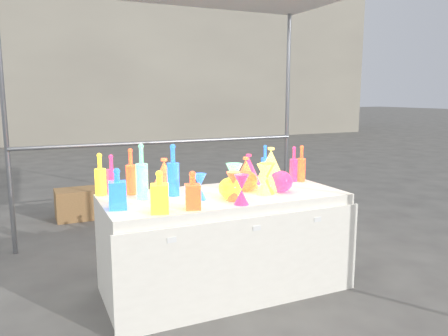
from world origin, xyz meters
name	(u,v)px	position (x,y,z in m)	size (l,w,h in m)	color
ground	(224,288)	(0.00, 0.00, 0.00)	(80.00, 80.00, 0.00)	slate
display_table	(225,242)	(0.00, -0.01, 0.37)	(1.84, 0.83, 0.75)	white
background_building	(170,56)	(4.00, 14.00, 3.00)	(14.00, 6.00, 6.00)	#A59D8A
cardboard_box_closed	(77,204)	(-0.82, 2.49, 0.18)	(0.50, 0.37, 0.37)	#A07548
cardboard_box_flat	(158,202)	(0.27, 2.80, 0.03)	(0.69, 0.49, 0.06)	#A07548
bottle_0	(100,174)	(-0.85, 0.35, 0.91)	(0.08, 0.08, 0.32)	red
bottle_1	(100,174)	(-0.85, 0.35, 0.91)	(0.07, 0.07, 0.31)	#188941
bottle_2	(131,172)	(-0.64, 0.28, 0.92)	(0.08, 0.08, 0.35)	orange
bottle_3	(112,174)	(-0.77, 0.35, 0.90)	(0.08, 0.08, 0.30)	#1B40A2
bottle_5	(142,171)	(-0.60, 0.11, 0.95)	(0.09, 0.09, 0.40)	#B0236E
bottle_7	(173,170)	(-0.36, 0.11, 0.94)	(0.09, 0.09, 0.39)	#188941
decanter_0	(160,192)	(-0.59, -0.31, 0.89)	(0.11, 0.11, 0.27)	red
decanter_1	(193,190)	(-0.37, -0.31, 0.88)	(0.10, 0.10, 0.25)	orange
decanter_2	(117,189)	(-0.81, -0.11, 0.89)	(0.11, 0.11, 0.27)	#188941
hourglass_0	(233,186)	(-0.02, -0.21, 0.85)	(0.10, 0.10, 0.21)	orange
hourglass_1	(241,190)	(-0.02, -0.34, 0.85)	(0.10, 0.10, 0.21)	#1B40A2
hourglass_2	(264,179)	(0.27, -0.13, 0.87)	(0.12, 0.12, 0.23)	teal
hourglass_3	(234,180)	(0.03, -0.10, 0.87)	(0.12, 0.12, 0.25)	#B0236E
hourglass_4	(267,178)	(0.30, -0.12, 0.87)	(0.12, 0.12, 0.23)	red
hourglass_5	(200,187)	(-0.23, -0.09, 0.84)	(0.09, 0.09, 0.19)	#188941
globe_0	(230,189)	(-0.02, -0.15, 0.82)	(0.17, 0.17, 0.14)	red
globe_1	(272,185)	(0.36, -0.09, 0.81)	(0.15, 0.15, 0.12)	teal
globe_2	(246,182)	(0.21, 0.04, 0.82)	(0.18, 0.18, 0.14)	orange
globe_3	(281,183)	(0.43, -0.12, 0.82)	(0.18, 0.18, 0.15)	#1B40A2
lampshade_0	(164,175)	(-0.38, 0.28, 0.88)	(0.22, 0.22, 0.26)	yellow
lampshade_1	(246,172)	(0.26, 0.16, 0.87)	(0.21, 0.21, 0.25)	yellow
lampshade_2	(249,169)	(0.35, 0.28, 0.88)	(0.21, 0.21, 0.25)	#1B40A2
lampshade_3	(271,165)	(0.57, 0.28, 0.90)	(0.25, 0.25, 0.30)	teal
bottle_8	(265,163)	(0.56, 0.36, 0.90)	(0.07, 0.07, 0.31)	#188941
bottle_9	(301,163)	(0.81, 0.18, 0.91)	(0.07, 0.07, 0.31)	orange
bottle_10	(294,164)	(0.75, 0.20, 0.90)	(0.07, 0.07, 0.31)	#1B40A2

